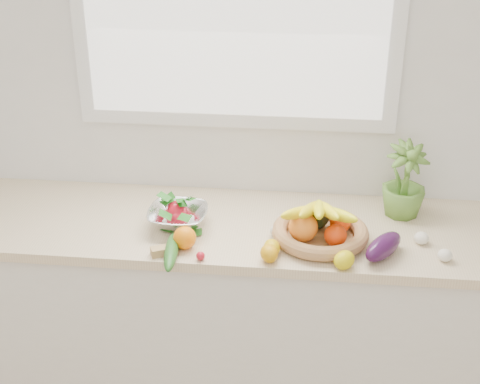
# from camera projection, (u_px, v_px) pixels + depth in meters

# --- Properties ---
(back_wall) EXTENTS (4.50, 0.02, 2.70)m
(back_wall) POSITION_uv_depth(u_px,v_px,m) (236.00, 91.00, 2.72)
(back_wall) COLOR white
(back_wall) RESTS_ON ground
(counter_cabinet) EXTENTS (2.20, 0.58, 0.86)m
(counter_cabinet) POSITION_uv_depth(u_px,v_px,m) (229.00, 318.00, 2.87)
(counter_cabinet) COLOR silver
(counter_cabinet) RESTS_ON ground
(countertop) EXTENTS (2.24, 0.62, 0.04)m
(countertop) POSITION_uv_depth(u_px,v_px,m) (228.00, 227.00, 2.67)
(countertop) COLOR beige
(countertop) RESTS_ON counter_cabinet
(orange_loose) EXTENTS (0.11, 0.11, 0.09)m
(orange_loose) POSITION_uv_depth(u_px,v_px,m) (185.00, 238.00, 2.47)
(orange_loose) COLOR orange
(orange_loose) RESTS_ON countertop
(lemon_a) EXTENTS (0.09, 0.10, 0.06)m
(lemon_a) POSITION_uv_depth(u_px,v_px,m) (269.00, 253.00, 2.39)
(lemon_a) COLOR orange
(lemon_a) RESTS_ON countertop
(lemon_b) EXTENTS (0.10, 0.11, 0.07)m
(lemon_b) POSITION_uv_depth(u_px,v_px,m) (344.00, 260.00, 2.35)
(lemon_b) COLOR yellow
(lemon_b) RESTS_ON countertop
(lemon_c) EXTENTS (0.08, 0.09, 0.06)m
(lemon_c) POSITION_uv_depth(u_px,v_px,m) (272.00, 247.00, 2.43)
(lemon_c) COLOR #E0B20C
(lemon_c) RESTS_ON countertop
(apple) EXTENTS (0.11, 0.11, 0.09)m
(apple) POSITION_uv_depth(u_px,v_px,m) (176.00, 211.00, 2.65)
(apple) COLOR red
(apple) RESTS_ON countertop
(ginger) EXTENTS (0.10, 0.08, 0.03)m
(ginger) POSITION_uv_depth(u_px,v_px,m) (164.00, 250.00, 2.44)
(ginger) COLOR tan
(ginger) RESTS_ON countertop
(garlic_a) EXTENTS (0.07, 0.07, 0.05)m
(garlic_a) POSITION_uv_depth(u_px,v_px,m) (421.00, 238.00, 2.50)
(garlic_a) COLOR white
(garlic_a) RESTS_ON countertop
(garlic_b) EXTENTS (0.07, 0.07, 0.05)m
(garlic_b) POSITION_uv_depth(u_px,v_px,m) (277.00, 231.00, 2.55)
(garlic_b) COLOR beige
(garlic_b) RESTS_ON countertop
(garlic_c) EXTENTS (0.06, 0.06, 0.04)m
(garlic_c) POSITION_uv_depth(u_px,v_px,m) (445.00, 255.00, 2.40)
(garlic_c) COLOR white
(garlic_c) RESTS_ON countertop
(eggplant) EXTENTS (0.19, 0.22, 0.08)m
(eggplant) POSITION_uv_depth(u_px,v_px,m) (383.00, 247.00, 2.42)
(eggplant) COLOR #320F37
(eggplant) RESTS_ON countertop
(cucumber) EXTENTS (0.08, 0.27, 0.05)m
(cucumber) POSITION_uv_depth(u_px,v_px,m) (171.00, 251.00, 2.42)
(cucumber) COLOR #1B5218
(cucumber) RESTS_ON countertop
(radish) EXTENTS (0.03, 0.03, 0.03)m
(radish) POSITION_uv_depth(u_px,v_px,m) (201.00, 256.00, 2.41)
(radish) COLOR red
(radish) RESTS_ON countertop
(potted_herb) EXTENTS (0.24, 0.24, 0.32)m
(potted_herb) POSITION_uv_depth(u_px,v_px,m) (404.00, 181.00, 2.66)
(potted_herb) COLOR #5B8A32
(potted_herb) RESTS_ON countertop
(fruit_basket) EXTENTS (0.37, 0.37, 0.19)m
(fruit_basket) POSITION_uv_depth(u_px,v_px,m) (320.00, 227.00, 2.52)
(fruit_basket) COLOR #A7874A
(fruit_basket) RESTS_ON countertop
(colander_with_spinach) EXTENTS (0.24, 0.24, 0.12)m
(colander_with_spinach) POSITION_uv_depth(u_px,v_px,m) (178.00, 213.00, 2.60)
(colander_with_spinach) COLOR silver
(colander_with_spinach) RESTS_ON countertop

